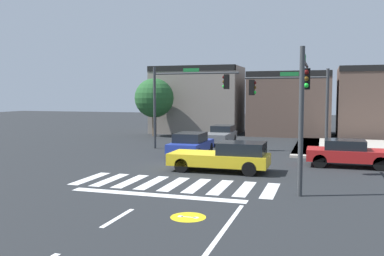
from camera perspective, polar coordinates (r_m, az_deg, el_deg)
ground_plane at (r=21.78m, az=1.58°, el=-5.22°), size 120.00×120.00×0.00m
crosswalk_near at (r=17.57m, az=-2.44°, el=-7.58°), size 8.39×2.79×0.01m
lane_markings at (r=10.99m, az=-9.22°, el=-15.14°), size 6.80×18.75×0.01m
bike_detector_marking at (r=12.99m, az=-0.52°, el=-11.96°), size 1.09×1.09×0.01m
curb_corner_northeast at (r=30.42m, az=22.26°, el=-2.63°), size 10.00×10.60×0.15m
storefront_row at (r=39.66m, az=13.66°, el=3.48°), size 25.16×6.69×6.35m
traffic_signal_southeast at (r=17.47m, az=14.91°, el=4.52°), size 0.32×4.75×5.41m
traffic_signal_northeast at (r=25.97m, az=13.39°, el=4.14°), size 4.96×0.32×5.21m
traffic_signal_northwest at (r=28.15m, az=-0.81°, el=4.91°), size 5.92×0.32×5.57m
car_yellow at (r=20.32m, az=4.51°, el=-3.86°), size 4.75×1.93×1.44m
car_gray at (r=31.71m, az=3.89°, el=-0.92°), size 1.74×4.19×1.34m
car_blue at (r=25.63m, az=-0.16°, el=-2.14°), size 1.85×4.11×1.39m
car_red at (r=23.02m, az=20.32°, el=-3.17°), size 4.13×1.84×1.39m
roadside_tree at (r=37.51m, az=-5.13°, el=4.04°), size 3.47×3.47×5.14m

